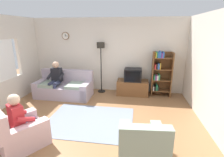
{
  "coord_description": "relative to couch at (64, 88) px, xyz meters",
  "views": [
    {
      "loc": [
        1.1,
        -3.5,
        2.27
      ],
      "look_at": [
        0.45,
        0.82,
        0.99
      ],
      "focal_mm": 26.7,
      "sensor_mm": 36.0,
      "label": 1
    }
  ],
  "objects": [
    {
      "name": "couch",
      "position": [
        0.0,
        0.0,
        0.0
      ],
      "size": [
        1.92,
        0.92,
        0.9
      ],
      "color": "#A899A8",
      "rests_on": "ground_plane"
    },
    {
      "name": "floor_lamp",
      "position": [
        1.19,
        0.64,
        1.14
      ],
      "size": [
        0.28,
        0.28,
        1.85
      ],
      "color": "black",
      "rests_on": "ground_plane"
    },
    {
      "name": "bookshelf",
      "position": [
        3.3,
        0.62,
        0.52
      ],
      "size": [
        0.68,
        0.36,
        1.59
      ],
      "color": "brown",
      "rests_on": "ground_plane"
    },
    {
      "name": "tv",
      "position": [
        2.36,
        0.52,
        0.43
      ],
      "size": [
        0.6,
        0.49,
        0.44
      ],
      "color": "black",
      "rests_on": "tv_stand"
    },
    {
      "name": "armchair_near_window",
      "position": [
        0.22,
        -2.63,
        -0.02
      ],
      "size": [
        1.16,
        1.18,
        0.9
      ],
      "color": "beige",
      "rests_on": "ground_plane"
    },
    {
      "name": "ground_plane",
      "position": [
        1.38,
        -1.71,
        -0.31
      ],
      "size": [
        12.0,
        12.0,
        0.0
      ],
      "primitive_type": "plane",
      "color": "#8C603D"
    },
    {
      "name": "person_in_left_armchair",
      "position": [
        0.27,
        -2.56,
        0.29
      ],
      "size": [
        0.61,
        0.64,
        1.12
      ],
      "color": "red",
      "rests_on": "ground_plane"
    },
    {
      "name": "armchair_near_bookshelf",
      "position": [
        2.63,
        -2.68,
        -0.02
      ],
      "size": [
        0.87,
        0.94,
        0.9
      ],
      "color": "gray",
      "rests_on": "ground_plane"
    },
    {
      "name": "area_rug",
      "position": [
        1.34,
        -1.49,
        -0.31
      ],
      "size": [
        2.2,
        1.7,
        0.01
      ],
      "primitive_type": "cube",
      "color": "slate",
      "rests_on": "ground_plane"
    },
    {
      "name": "person_on_couch",
      "position": [
        -0.24,
        -0.11,
        0.39
      ],
      "size": [
        0.52,
        0.54,
        1.24
      ],
      "color": "black",
      "rests_on": "ground_plane"
    },
    {
      "name": "back_wall_assembly",
      "position": [
        1.38,
        0.95,
        1.04
      ],
      "size": [
        6.2,
        0.17,
        2.7
      ],
      "color": "silver",
      "rests_on": "ground_plane"
    },
    {
      "name": "tv_stand",
      "position": [
        2.36,
        0.55,
        -0.05
      ],
      "size": [
        1.1,
        0.56,
        0.52
      ],
      "color": "brown",
      "rests_on": "ground_plane"
    }
  ]
}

